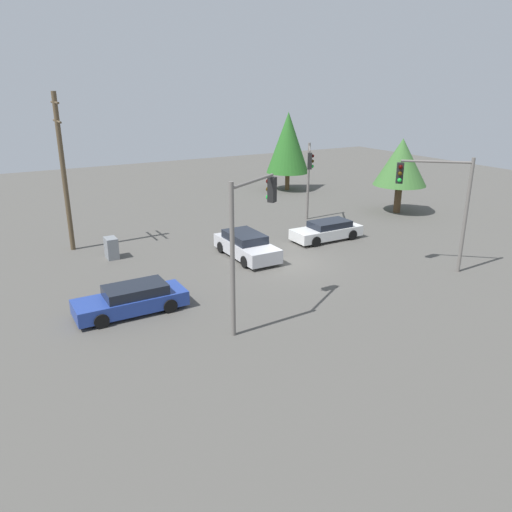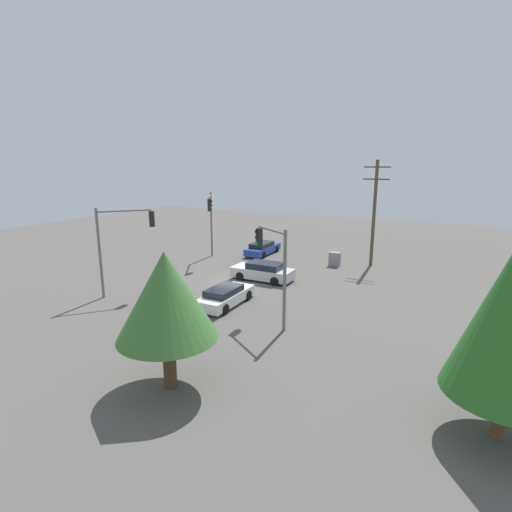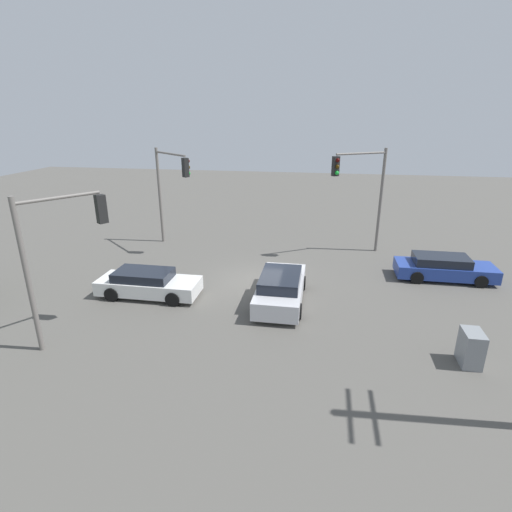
{
  "view_description": "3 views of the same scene",
  "coord_description": "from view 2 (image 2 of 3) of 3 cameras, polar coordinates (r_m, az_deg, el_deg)",
  "views": [
    {
      "loc": [
        -21.91,
        14.47,
        9.45
      ],
      "look_at": [
        -1.54,
        2.8,
        1.32
      ],
      "focal_mm": 35.0,
      "sensor_mm": 36.0,
      "label": 1
    },
    {
      "loc": [
        15.15,
        -25.02,
        8.86
      ],
      "look_at": [
        1.01,
        2.03,
        1.68
      ],
      "focal_mm": 28.0,
      "sensor_mm": 36.0,
      "label": 2
    },
    {
      "loc": [
        18.05,
        3.09,
        7.96
      ],
      "look_at": [
        -0.1,
        -0.0,
        1.37
      ],
      "focal_mm": 28.0,
      "sensor_mm": 36.0,
      "label": 3
    }
  ],
  "objects": [
    {
      "name": "traffic_signal_aux",
      "position": [
        21.77,
        2.41,
        -0.3
      ],
      "size": [
        2.64,
        1.91,
        5.53
      ],
      "rotation": [
        0.0,
        0.0,
        2.54
      ],
      "color": "slate",
      "rests_on": "ground_plane"
    },
    {
      "name": "ground_plane",
      "position": [
        30.56,
        -3.45,
        -3.63
      ],
      "size": [
        80.0,
        80.0,
        0.0
      ],
      "primitive_type": "plane",
      "color": "#54514C"
    },
    {
      "name": "utility_pole_tall",
      "position": [
        35.76,
        16.54,
        6.21
      ],
      "size": [
        2.2,
        0.28,
        9.08
      ],
      "color": "brown",
      "rests_on": "ground_plane"
    },
    {
      "name": "sedan_silver",
      "position": [
        30.7,
        1.02,
        -2.2
      ],
      "size": [
        4.74,
        2.05,
        1.4
      ],
      "rotation": [
        0.0,
        0.0,
        1.57
      ],
      "color": "silver",
      "rests_on": "ground_plane"
    },
    {
      "name": "traffic_signal_cross",
      "position": [
        36.92,
        -6.5,
        5.88
      ],
      "size": [
        2.06,
        3.09,
        6.14
      ],
      "rotation": [
        0.0,
        0.0,
        -1.02
      ],
      "color": "slate",
      "rests_on": "ground_plane"
    },
    {
      "name": "tree_corner",
      "position": [
        15.75,
        -12.73,
        -5.61
      ],
      "size": [
        3.98,
        3.98,
        5.63
      ],
      "color": "#4C3823",
      "rests_on": "ground_plane"
    },
    {
      "name": "sedan_blue",
      "position": [
        39.28,
        0.94,
        1.11
      ],
      "size": [
        1.86,
        4.76,
        1.24
      ],
      "color": "#233D93",
      "rests_on": "ground_plane"
    },
    {
      "name": "sedan_white",
      "position": [
        25.46,
        -4.38,
        -5.71
      ],
      "size": [
        1.85,
        4.64,
        1.22
      ],
      "color": "silver",
      "rests_on": "ground_plane"
    },
    {
      "name": "electrical_cabinet",
      "position": [
        35.56,
        11.18,
        -0.43
      ],
      "size": [
        0.94,
        0.63,
        1.21
      ],
      "primitive_type": "cube",
      "color": "gray",
      "rests_on": "ground_plane"
    },
    {
      "name": "traffic_signal_main",
      "position": [
        27.93,
        -18.65,
        2.76
      ],
      "size": [
        2.56,
        2.93,
        6.01
      ],
      "rotation": [
        0.0,
        0.0,
        0.86
      ],
      "color": "slate",
      "rests_on": "ground_plane"
    }
  ]
}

